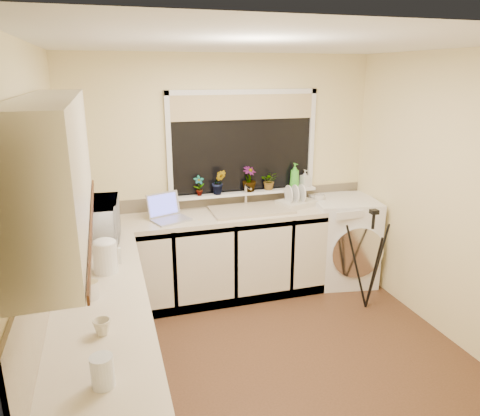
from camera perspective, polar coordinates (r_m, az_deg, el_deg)
name	(u,v)px	position (r m, az deg, el deg)	size (l,w,h in m)	color
floor	(273,358)	(3.91, 4.23, -18.56)	(3.20, 3.20, 0.00)	brown
ceiling	(281,43)	(3.19, 5.24, 20.20)	(3.20, 3.20, 0.00)	white
wall_back	(224,175)	(4.72, -2.01, 4.22)	(3.20, 3.20, 0.00)	#F6E3A4
wall_front	(402,320)	(2.14, 19.91, -13.23)	(3.20, 3.20, 0.00)	#F6E3A4
wall_left	(46,240)	(3.16, -23.53, -3.78)	(3.00, 3.00, 0.00)	#F6E3A4
wall_right	(453,200)	(4.19, 25.49, 0.88)	(3.00, 3.00, 0.00)	#F6E3A4
base_cabinet_back	(202,259)	(4.62, -4.85, -6.52)	(2.55, 0.60, 0.86)	silver
base_cabinet_left	(106,364)	(3.23, -16.77, -18.55)	(0.54, 2.40, 0.86)	silver
worktop_back	(232,215)	(4.53, -0.98, -0.84)	(3.20, 0.60, 0.04)	beige
worktop_left	(99,303)	(2.99, -17.51, -11.49)	(0.60, 2.40, 0.04)	beige
upper_cabinet	(56,164)	(2.56, -22.46, 5.15)	(0.28, 1.90, 0.70)	silver
splashback_left	(45,273)	(2.91, -23.64, -7.63)	(0.02, 2.40, 0.45)	beige
splashback_back	(225,199)	(4.77, -1.94, 1.20)	(3.20, 0.02, 0.14)	beige
window_glass	(243,144)	(4.70, 0.38, 8.20)	(1.50, 0.02, 1.00)	black
window_blind	(244,107)	(4.64, 0.48, 12.74)	(1.50, 0.02, 0.25)	tan
windowsill	(244,193)	(4.76, 0.56, 1.96)	(1.60, 0.14, 0.03)	white
sink	(251,210)	(4.58, 1.42, -0.23)	(0.82, 0.46, 0.03)	tan
faucet	(246,195)	(4.72, 0.75, 1.64)	(0.03, 0.03, 0.24)	silver
washing_machine	(342,240)	(5.12, 12.82, -3.98)	(0.67, 0.65, 0.95)	white
laptop	(168,213)	(4.37, -9.23, -0.60)	(0.42, 0.40, 0.25)	#A2A1A9
kettle	(105,257)	(3.32, -16.81, -6.04)	(0.17, 0.17, 0.22)	white
dish_rack	(296,203)	(4.80, 7.21, 0.62)	(0.37, 0.28, 0.06)	beige
tripod	(370,260)	(4.56, 16.22, -6.38)	(0.49, 0.49, 1.02)	black
glass_jug	(102,371)	(2.23, -17.15, -19.30)	(0.10, 0.10, 0.15)	silver
steel_jar	(92,290)	(2.99, -18.36, -9.91)	(0.08, 0.08, 0.12)	silver
microwave	(93,221)	(3.94, -18.23, -1.64)	(0.61, 0.41, 0.34)	white
plant_a	(199,186)	(4.58, -5.25, 2.85)	(0.11, 0.07, 0.21)	#999999
plant_b	(219,182)	(4.61, -2.71, 3.32)	(0.14, 0.12, 0.26)	#999999
plant_c	(249,179)	(4.73, 1.16, 3.72)	(0.15, 0.15, 0.26)	#999999
plant_d	(269,181)	(4.82, 3.78, 3.50)	(0.18, 0.15, 0.20)	#999999
soap_bottle_green	(295,176)	(4.91, 6.99, 4.12)	(0.10, 0.11, 0.27)	green
soap_bottle_clear	(305,178)	(4.98, 8.27, 3.77)	(0.09, 0.09, 0.19)	#999999
cup_back	(319,199)	(4.91, 10.09, 1.15)	(0.12, 0.12, 0.10)	beige
cup_left	(102,327)	(2.61, -17.20, -14.31)	(0.09, 0.09, 0.09)	beige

